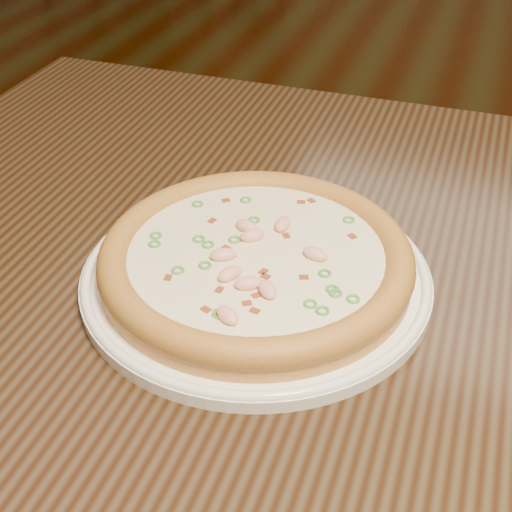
% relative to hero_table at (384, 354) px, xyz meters
% --- Properties ---
extents(ground, '(9.00, 9.00, 0.00)m').
position_rel_hero_table_xyz_m(ground, '(-0.10, 0.61, -0.65)').
color(ground, black).
extents(hero_table, '(1.20, 0.80, 0.75)m').
position_rel_hero_table_xyz_m(hero_table, '(0.00, 0.00, 0.00)').
color(hero_table, black).
rests_on(hero_table, ground).
extents(plate, '(0.32, 0.32, 0.02)m').
position_rel_hero_table_xyz_m(plate, '(-0.12, -0.05, 0.11)').
color(plate, white).
rests_on(plate, hero_table).
extents(pizza, '(0.28, 0.28, 0.03)m').
position_rel_hero_table_xyz_m(pizza, '(-0.12, -0.05, 0.13)').
color(pizza, '#C79244').
rests_on(pizza, plate).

